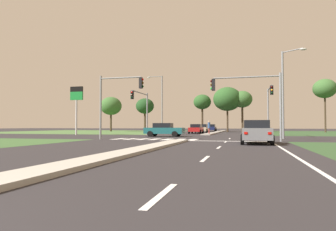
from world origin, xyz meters
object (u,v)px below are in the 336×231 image
(car_red_second, at_px, (196,129))
(treeline_near, at_px, (111,106))
(car_grey_third, at_px, (256,132))
(car_teal_fourth, at_px, (164,130))
(car_navy_fifth, at_px, (211,128))
(fuel_price_totem, at_px, (77,99))
(car_beige_near, at_px, (202,128))
(pedestrian_at_median, at_px, (209,126))
(street_lamp_second, at_px, (285,89))
(traffic_signal_near_left, at_px, (116,96))
(treeline_second, at_px, (145,106))
(treeline_fifth, at_px, (227,99))
(street_lamp_third, at_px, (161,101))
(treeline_sixth, at_px, (325,89))
(traffic_signal_far_right, at_px, (269,102))
(traffic_signal_near_right, at_px, (253,94))
(treeline_fourth, at_px, (242,100))
(treeline_third, at_px, (202,102))
(traffic_signal_far_left, at_px, (142,104))

(car_red_second, relative_size, treeline_near, 0.59)
(car_grey_third, height_order, car_teal_fourth, car_grey_third)
(car_navy_fifth, height_order, fuel_price_totem, fuel_price_totem)
(car_red_second, bearing_deg, car_navy_fifth, -90.81)
(car_beige_near, bearing_deg, treeline_near, -21.76)
(car_red_second, relative_size, pedestrian_at_median, 2.54)
(car_red_second, relative_size, street_lamp_second, 0.54)
(car_navy_fifth, distance_m, traffic_signal_near_left, 40.67)
(treeline_near, height_order, treeline_second, treeline_near)
(treeline_near, distance_m, treeline_fifth, 24.75)
(fuel_price_totem, bearing_deg, treeline_second, 88.41)
(car_navy_fifth, bearing_deg, street_lamp_second, 106.71)
(car_red_second, height_order, street_lamp_third, street_lamp_third)
(street_lamp_third, bearing_deg, treeline_sixth, 23.72)
(street_lamp_second, relative_size, treeline_near, 1.09)
(traffic_signal_far_right, relative_size, traffic_signal_near_right, 1.03)
(car_teal_fourth, height_order, treeline_fifth, treeline_fifth)
(car_grey_third, bearing_deg, street_lamp_second, 70.73)
(traffic_signal_near_left, bearing_deg, pedestrian_at_median, 69.31)
(pedestrian_at_median, distance_m, treeline_fourth, 19.70)
(car_red_second, height_order, treeline_fifth, treeline_fifth)
(traffic_signal_near_right, distance_m, treeline_second, 43.32)
(car_beige_near, distance_m, treeline_near, 23.02)
(treeline_second, xyz_separation_m, treeline_third, (12.83, -2.34, 0.45))
(fuel_price_totem, bearing_deg, traffic_signal_far_right, -0.34)
(street_lamp_third, xyz_separation_m, treeline_fifth, (10.17, 11.73, 1.09))
(car_teal_fourth, bearing_deg, car_red_second, 173.51)
(treeline_near, height_order, treeline_fifth, treeline_fifth)
(fuel_price_totem, bearing_deg, traffic_signal_far_left, -1.37)
(car_navy_fifth, bearing_deg, treeline_sixth, 166.71)
(street_lamp_second, xyz_separation_m, treeline_second, (-24.68, 32.64, 0.85))
(treeline_near, xyz_separation_m, treeline_second, (6.97, 2.21, -0.01))
(traffic_signal_near_right, relative_size, treeline_fourth, 0.69)
(car_beige_near, bearing_deg, treeline_third, -82.22)
(car_beige_near, distance_m, traffic_signal_near_right, 28.14)
(pedestrian_at_median, xyz_separation_m, treeline_second, (-16.31, 20.81, 4.26))
(car_beige_near, bearing_deg, treeline_fourth, -128.56)
(car_navy_fifth, xyz_separation_m, pedestrian_at_median, (2.30, -23.71, 0.41))
(street_lamp_second, bearing_deg, car_red_second, 123.09)
(traffic_signal_near_left, height_order, treeline_fourth, treeline_fourth)
(car_beige_near, height_order, car_navy_fifth, car_navy_fifth)
(treeline_second, xyz_separation_m, treeline_sixth, (35.18, -2.10, 2.49))
(car_red_second, height_order, car_teal_fourth, car_teal_fourth)
(car_red_second, xyz_separation_m, pedestrian_at_median, (2.57, -4.95, 0.44))
(treeline_third, bearing_deg, fuel_price_totem, -119.62)
(treeline_near, bearing_deg, car_red_second, -33.38)
(car_navy_fifth, bearing_deg, traffic_signal_near_right, 100.78)
(traffic_signal_far_left, distance_m, treeline_sixth, 36.27)
(street_lamp_second, height_order, pedestrian_at_median, street_lamp_second)
(treeline_near, bearing_deg, car_teal_fourth, -54.60)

